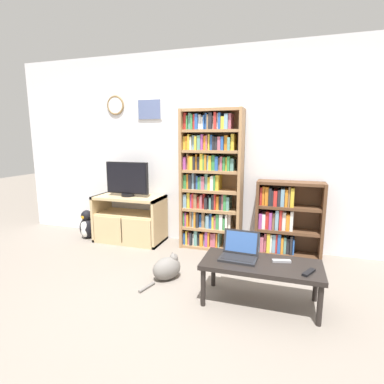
{
  "coord_description": "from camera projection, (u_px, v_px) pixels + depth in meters",
  "views": [
    {
      "loc": [
        0.93,
        -2.31,
        1.46
      ],
      "look_at": [
        -0.08,
        0.89,
        0.85
      ],
      "focal_mm": 28.0,
      "sensor_mm": 36.0,
      "label": 1
    }
  ],
  "objects": [
    {
      "name": "remote_near_laptop",
      "position": [
        281.0,
        261.0,
        2.63
      ],
      "size": [
        0.17,
        0.08,
        0.02
      ],
      "rotation": [
        0.0,
        0.0,
        4.95
      ],
      "color": "#99999E",
      "rests_on": "coffee_table"
    },
    {
      "name": "penguin_figurine",
      "position": [
        87.0,
        226.0,
        4.38
      ],
      "size": [
        0.23,
        0.2,
        0.42
      ],
      "color": "black",
      "rests_on": "ground_plane"
    },
    {
      "name": "wall_back",
      "position": [
        215.0,
        149.0,
        4.02
      ],
      "size": [
        6.13,
        0.09,
        2.6
      ],
      "color": "silver",
      "rests_on": "ground_plane"
    },
    {
      "name": "remote_far_from_laptop",
      "position": [
        309.0,
        272.0,
        2.41
      ],
      "size": [
        0.11,
        0.16,
        0.02
      ],
      "rotation": [
        0.0,
        0.0,
        5.79
      ],
      "color": "black",
      "rests_on": "coffee_table"
    },
    {
      "name": "coffee_table",
      "position": [
        261.0,
        267.0,
        2.62
      ],
      "size": [
        1.03,
        0.47,
        0.38
      ],
      "color": "black",
      "rests_on": "ground_plane"
    },
    {
      "name": "bookshelf_short",
      "position": [
        283.0,
        219.0,
        3.74
      ],
      "size": [
        0.8,
        0.27,
        0.94
      ],
      "color": "brown",
      "rests_on": "ground_plane"
    },
    {
      "name": "bookshelf_tall",
      "position": [
        209.0,
        180.0,
        3.92
      ],
      "size": [
        0.79,
        0.32,
        1.82
      ],
      "color": "#9E754C",
      "rests_on": "ground_plane"
    },
    {
      "name": "tv_stand",
      "position": [
        129.0,
        219.0,
        4.24
      ],
      "size": [
        0.96,
        0.49,
        0.65
      ],
      "color": "tan",
      "rests_on": "ground_plane"
    },
    {
      "name": "television",
      "position": [
        127.0,
        179.0,
        4.14
      ],
      "size": [
        0.62,
        0.18,
        0.48
      ],
      "color": "black",
      "rests_on": "tv_stand"
    },
    {
      "name": "ground_plane",
      "position": [
        171.0,
        302.0,
        2.7
      ],
      "size": [
        18.0,
        18.0,
        0.0
      ],
      "primitive_type": "plane",
      "color": "gray"
    },
    {
      "name": "cat",
      "position": [
        168.0,
        268.0,
        3.12
      ],
      "size": [
        0.36,
        0.55,
        0.28
      ],
      "rotation": [
        0.0,
        0.0,
        -0.65
      ],
      "color": "slate",
      "rests_on": "ground_plane"
    },
    {
      "name": "laptop",
      "position": [
        239.0,
        251.0,
        2.72
      ],
      "size": [
        0.34,
        0.28,
        0.24
      ],
      "rotation": [
        0.0,
        0.0,
        -0.06
      ],
      "color": "#232326",
      "rests_on": "coffee_table"
    }
  ]
}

